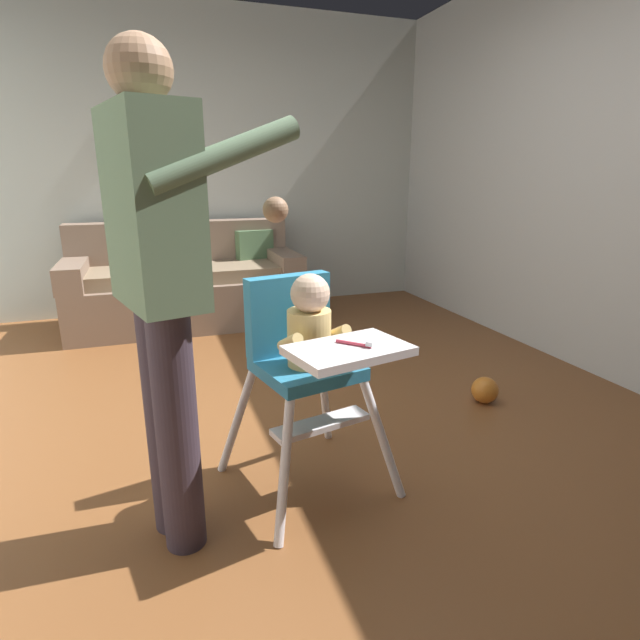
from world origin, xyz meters
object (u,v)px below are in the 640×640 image
couch (186,285)px  high_chair (307,345)px  adult_standing (160,283)px  wall_clock (140,97)px  toy_ball (485,390)px

couch → high_chair: (0.26, -2.67, 0.29)m
adult_standing → wall_clock: wall_clock is taller
couch → high_chair: size_ratio=2.11×
toy_ball → adult_standing: bearing=-161.9°
adult_standing → toy_ball: bearing=2.7°
high_chair → wall_clock: bearing=176.8°
high_chair → adult_standing: adult_standing is taller
high_chair → wall_clock: (-0.50, 3.15, 1.29)m
high_chair → adult_standing: size_ratio=0.56×
high_chair → adult_standing: (-0.53, -0.14, 0.31)m
high_chair → toy_ball: (1.20, 0.42, -0.54)m
couch → adult_standing: bearing=-5.4°
wall_clock → high_chair: bearing=-80.9°
adult_standing → wall_clock: 3.43m
couch → toy_ball: bearing=32.9°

